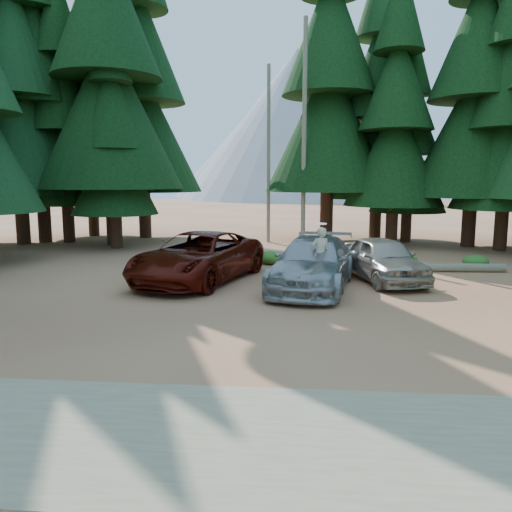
% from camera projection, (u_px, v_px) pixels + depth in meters
% --- Properties ---
extents(ground, '(160.00, 160.00, 0.00)m').
position_uv_depth(ground, '(277.00, 315.00, 13.40)').
color(ground, '#985C40').
rests_on(ground, ground).
extents(gravel_strip, '(26.00, 3.50, 0.01)m').
position_uv_depth(gravel_strip, '(256.00, 439.00, 7.00)').
color(gravel_strip, gray).
rests_on(gravel_strip, ground).
extents(forest_belt_north, '(36.00, 7.00, 22.00)m').
position_uv_depth(forest_belt_north, '(288.00, 244.00, 28.18)').
color(forest_belt_north, black).
rests_on(forest_belt_north, ground).
extents(snag_front, '(0.24, 0.24, 12.00)m').
position_uv_depth(snag_front, '(304.00, 135.00, 26.71)').
color(snag_front, '#726E5B').
rests_on(snag_front, ground).
extents(snag_back, '(0.20, 0.20, 10.00)m').
position_uv_depth(snag_back, '(269.00, 155.00, 28.50)').
color(snag_back, '#726E5B').
rests_on(snag_back, ground).
extents(mountain_peak, '(48.00, 50.00, 28.00)m').
position_uv_depth(mountain_peak, '(284.00, 133.00, 98.60)').
color(mountain_peak, '#95989D').
rests_on(mountain_peak, ground).
extents(red_pickup, '(4.63, 6.90, 1.76)m').
position_uv_depth(red_pickup, '(198.00, 257.00, 17.82)').
color(red_pickup, '#530E07').
rests_on(red_pickup, ground).
extents(silver_minivan_center, '(3.44, 6.16, 1.69)m').
position_uv_depth(silver_minivan_center, '(313.00, 263.00, 16.66)').
color(silver_minivan_center, '#A8AAB1').
rests_on(silver_minivan_center, ground).
extents(silver_minivan_right, '(3.00, 5.00, 1.59)m').
position_uv_depth(silver_minivan_right, '(383.00, 259.00, 17.85)').
color(silver_minivan_right, '#A69F93').
rests_on(silver_minivan_right, ground).
extents(frisbee_player, '(0.73, 0.61, 1.83)m').
position_uv_depth(frisbee_player, '(320.00, 254.00, 15.79)').
color(frisbee_player, beige).
rests_on(frisbee_player, ground).
extents(log_left, '(4.82, 0.82, 0.34)m').
position_uv_depth(log_left, '(274.00, 259.00, 21.84)').
color(log_left, '#726E5B').
rests_on(log_left, ground).
extents(log_mid, '(2.78, 2.38, 0.28)m').
position_uv_depth(log_mid, '(290.00, 253.00, 23.71)').
color(log_mid, '#726E5B').
rests_on(log_mid, ground).
extents(log_right, '(5.27, 0.57, 0.34)m').
position_uv_depth(log_right, '(438.00, 267.00, 19.76)').
color(log_right, '#726E5B').
rests_on(log_right, ground).
extents(shrub_far_left, '(1.00, 1.00, 0.55)m').
position_uv_depth(shrub_far_left, '(199.00, 261.00, 20.60)').
color(shrub_far_left, '#1F6822').
rests_on(shrub_far_left, ground).
extents(shrub_left, '(0.79, 0.79, 0.43)m').
position_uv_depth(shrub_left, '(189.00, 260.00, 21.19)').
color(shrub_left, '#1F6822').
rests_on(shrub_left, ground).
extents(shrub_center_left, '(0.92, 0.92, 0.51)m').
position_uv_depth(shrub_center_left, '(202.00, 258.00, 21.70)').
color(shrub_center_left, '#1F6822').
rests_on(shrub_center_left, ground).
extents(shrub_center_right, '(1.00, 1.00, 0.55)m').
position_uv_depth(shrub_center_right, '(271.00, 258.00, 21.53)').
color(shrub_center_right, '#1F6822').
rests_on(shrub_center_right, ground).
extents(shrub_right, '(0.94, 0.94, 0.52)m').
position_uv_depth(shrub_right, '(406.00, 260.00, 21.11)').
color(shrub_right, '#1F6822').
rests_on(shrub_right, ground).
extents(shrub_far_right, '(1.04, 1.04, 0.57)m').
position_uv_depth(shrub_far_right, '(476.00, 262.00, 20.45)').
color(shrub_far_right, '#1F6822').
rests_on(shrub_far_right, ground).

